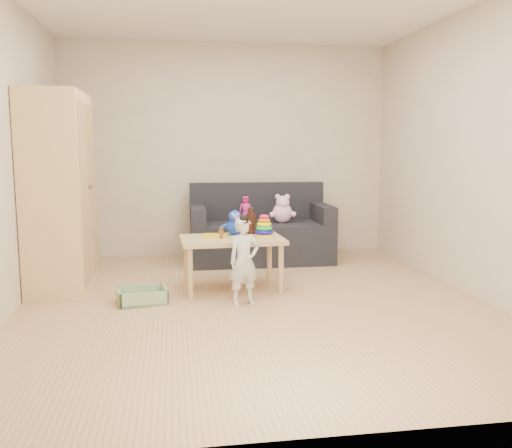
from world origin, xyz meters
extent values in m
plane|color=tan|center=(0.00, 0.00, 0.00)|extent=(4.50, 4.50, 0.00)
plane|color=beige|center=(0.00, 2.25, 1.30)|extent=(4.00, 0.00, 4.00)
plane|color=beige|center=(0.00, -2.25, 1.30)|extent=(4.00, 0.00, 4.00)
plane|color=beige|center=(-2.00, 0.00, 1.30)|extent=(0.00, 4.50, 4.50)
plane|color=beige|center=(2.00, 0.00, 1.30)|extent=(0.00, 4.50, 4.50)
cube|color=#E5C47E|center=(-1.73, 0.77, 0.92)|extent=(0.51, 1.02, 1.84)
cube|color=black|center=(0.33, 1.69, 0.23)|extent=(1.64, 0.84, 0.46)
cube|color=tan|center=(-0.15, 0.44, 0.25)|extent=(0.97, 0.64, 0.50)
imported|color=beige|center=(-0.10, -0.07, 0.37)|extent=(0.31, 0.25, 0.74)
imported|color=#C82580|center=(0.15, 1.67, 0.62)|extent=(0.17, 0.12, 0.31)
cylinder|color=#FFE90D|center=(0.17, 0.49, 0.51)|extent=(0.16, 0.16, 0.02)
cylinder|color=silver|center=(0.17, 0.49, 0.61)|extent=(0.02, 0.02, 0.19)
torus|color=#170AA8|center=(0.17, 0.49, 0.54)|extent=(0.18, 0.18, 0.04)
torus|color=green|center=(0.17, 0.49, 0.58)|extent=(0.16, 0.16, 0.04)
torus|color=yellow|center=(0.17, 0.49, 0.61)|extent=(0.14, 0.14, 0.04)
torus|color=orange|center=(0.17, 0.49, 0.65)|extent=(0.12, 0.12, 0.03)
torus|color=#E20D47|center=(0.17, 0.49, 0.68)|extent=(0.10, 0.10, 0.03)
cylinder|color=black|center=(0.06, 0.63, 0.60)|extent=(0.09, 0.09, 0.20)
cylinder|color=black|center=(0.06, 0.63, 0.72)|extent=(0.04, 0.04, 0.06)
cylinder|color=black|center=(0.06, 0.63, 0.75)|extent=(0.05, 0.05, 0.02)
cube|color=gold|center=(-0.30, 0.53, 0.51)|extent=(0.25, 0.25, 0.02)
camera|label=1|loc=(-0.69, -4.52, 1.33)|focal=38.00mm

